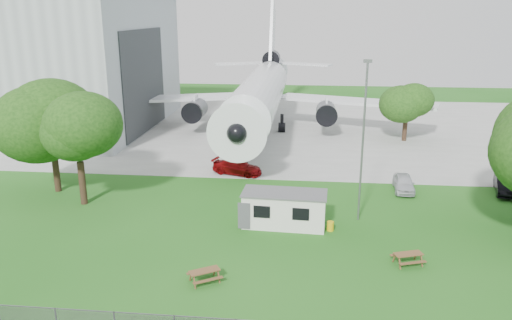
# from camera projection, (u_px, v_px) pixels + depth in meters

# --- Properties ---
(ground) EXTENTS (160.00, 160.00, 0.00)m
(ground) POSITION_uv_depth(u_px,v_px,m) (241.00, 251.00, 33.15)
(ground) COLOR #337625
(concrete_apron) EXTENTS (120.00, 46.00, 0.03)m
(concrete_apron) POSITION_uv_depth(u_px,v_px,m) (277.00, 127.00, 69.39)
(concrete_apron) COLOR #B7B7B2
(concrete_apron) RESTS_ON ground
(hangar) EXTENTS (43.00, 31.00, 18.55)m
(hangar) POSITION_uv_depth(u_px,v_px,m) (2.00, 57.00, 68.57)
(hangar) COLOR #B2B7BC
(hangar) RESTS_ON ground
(airliner) EXTENTS (46.36, 47.73, 17.69)m
(airliner) POSITION_uv_depth(u_px,v_px,m) (262.00, 91.00, 66.05)
(airliner) COLOR white
(airliner) RESTS_ON ground
(site_cabin) EXTENTS (6.82, 3.03, 2.62)m
(site_cabin) POSITION_uv_depth(u_px,v_px,m) (284.00, 209.00, 36.86)
(site_cabin) COLOR silver
(site_cabin) RESTS_ON ground
(picnic_west) EXTENTS (2.32, 2.22, 0.76)m
(picnic_west) POSITION_uv_depth(u_px,v_px,m) (205.00, 282.00, 29.41)
(picnic_west) COLOR brown
(picnic_west) RESTS_ON ground
(picnic_east) EXTENTS (2.18, 2.00, 0.76)m
(picnic_east) POSITION_uv_depth(u_px,v_px,m) (407.00, 264.00, 31.46)
(picnic_east) COLOR brown
(picnic_east) RESTS_ON ground
(lamp_mast) EXTENTS (0.16, 0.16, 12.00)m
(lamp_mast) POSITION_uv_depth(u_px,v_px,m) (363.00, 144.00, 36.55)
(lamp_mast) COLOR slate
(lamp_mast) RESTS_ON ground
(tree_west_big) EXTENTS (8.96, 8.96, 11.02)m
(tree_west_big) POSITION_uv_depth(u_px,v_px,m) (50.00, 119.00, 42.57)
(tree_west_big) COLOR #382619
(tree_west_big) RESTS_ON ground
(tree_west_small) EXTENTS (6.39, 6.39, 9.43)m
(tree_west_small) POSITION_uv_depth(u_px,v_px,m) (77.00, 131.00, 39.70)
(tree_west_small) COLOR #382619
(tree_west_small) RESTS_ON ground
(tree_far_apron) EXTENTS (6.19, 6.19, 7.81)m
(tree_far_apron) POSITION_uv_depth(u_px,v_px,m) (407.00, 103.00, 60.51)
(tree_far_apron) COLOR #382619
(tree_far_apron) RESTS_ON ground
(car_ne_hatch) EXTENTS (1.97, 4.32, 1.44)m
(car_ne_hatch) POSITION_uv_depth(u_px,v_px,m) (404.00, 183.00, 44.23)
(car_ne_hatch) COLOR silver
(car_ne_hatch) RESTS_ON ground
(car_ne_sedan) EXTENTS (2.76, 4.98, 1.56)m
(car_ne_sedan) POSITION_uv_depth(u_px,v_px,m) (506.00, 185.00, 43.65)
(car_ne_sedan) COLOR black
(car_ne_sedan) RESTS_ON ground
(car_apron_van) EXTENTS (5.30, 3.33, 1.43)m
(car_apron_van) POSITION_uv_depth(u_px,v_px,m) (237.00, 167.00, 48.83)
(car_apron_van) COLOR maroon
(car_apron_van) RESTS_ON ground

